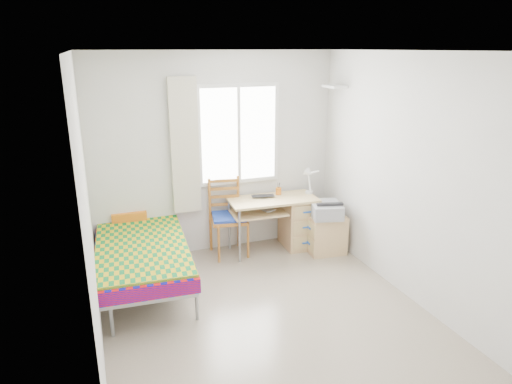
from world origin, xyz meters
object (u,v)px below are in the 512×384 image
(bed, at_px, (140,244))
(printer, at_px, (326,209))
(chair, at_px, (228,212))
(cabinet, at_px, (325,233))
(desk, at_px, (293,219))

(bed, xyz_separation_m, printer, (2.37, -0.08, 0.16))
(chair, relative_size, cabinet, 1.96)
(desk, xyz_separation_m, cabinet, (0.33, -0.30, -0.14))
(desk, xyz_separation_m, chair, (-0.89, 0.11, 0.17))
(bed, distance_m, printer, 2.38)
(chair, bearing_deg, bed, -151.55)
(desk, bearing_deg, printer, -45.46)
(bed, distance_m, cabinet, 2.40)
(cabinet, bearing_deg, chair, 166.39)
(chair, distance_m, printer, 1.28)
(desk, height_order, printer, desk)
(printer, bearing_deg, desk, 145.85)
(bed, height_order, cabinet, bed)
(bed, xyz_separation_m, desk, (2.07, 0.26, -0.06))
(cabinet, xyz_separation_m, printer, (-0.03, -0.04, 0.35))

